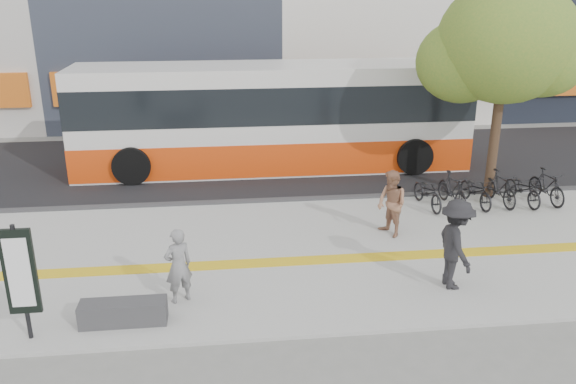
{
  "coord_description": "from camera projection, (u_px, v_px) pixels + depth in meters",
  "views": [
    {
      "loc": [
        -0.64,
        -11.01,
        6.09
      ],
      "look_at": [
        0.86,
        2.0,
        1.42
      ],
      "focal_mm": 36.54,
      "sensor_mm": 36.0,
      "label": 1
    }
  ],
  "objects": [
    {
      "name": "curb",
      "position": [
        247.0,
        202.0,
        17.07
      ],
      "size": [
        40.0,
        0.25,
        0.14
      ],
      "primitive_type": "cube",
      "color": "#313134",
      "rests_on": "ground"
    },
    {
      "name": "tactile_strip",
      "position": [
        256.0,
        263.0,
        13.32
      ],
      "size": [
        40.0,
        0.45,
        0.01
      ],
      "primitive_type": "cube",
      "color": "gold",
      "rests_on": "sidewalk"
    },
    {
      "name": "pedestrian_dark",
      "position": [
        456.0,
        244.0,
        12.01
      ],
      "size": [
        0.74,
        1.26,
        1.93
      ],
      "primitive_type": "imported",
      "rotation": [
        0.0,
        0.0,
        1.59
      ],
      "color": "black",
      "rests_on": "sidewalk"
    },
    {
      "name": "bus",
      "position": [
        273.0,
        120.0,
        19.91
      ],
      "size": [
        13.17,
        3.12,
        3.51
      ],
      "color": "silver",
      "rests_on": "street"
    },
    {
      "name": "street_tree",
      "position": [
        503.0,
        44.0,
        16.18
      ],
      "size": [
        4.4,
        3.8,
        6.31
      ],
      "color": "#362218",
      "rests_on": "sidewalk"
    },
    {
      "name": "pedestrian_tan",
      "position": [
        392.0,
        204.0,
        14.55
      ],
      "size": [
        0.91,
        1.0,
        1.69
      ],
      "primitive_type": "imported",
      "rotation": [
        0.0,
        0.0,
        -1.17
      ],
      "color": "#97684D",
      "rests_on": "sidewalk"
    },
    {
      "name": "sidewalk",
      "position": [
        254.0,
        255.0,
        13.8
      ],
      "size": [
        40.0,
        7.0,
        0.08
      ],
      "primitive_type": "cube",
      "color": "gray",
      "rests_on": "ground"
    },
    {
      "name": "signboard",
      "position": [
        20.0,
        274.0,
        10.09
      ],
      "size": [
        0.55,
        0.1,
        2.2
      ],
      "color": "black",
      "rests_on": "sidewalk"
    },
    {
      "name": "bicycle_row",
      "position": [
        487.0,
        189.0,
        16.71
      ],
      "size": [
        4.26,
        1.74,
        0.98
      ],
      "color": "black",
      "rests_on": "sidewalk"
    },
    {
      "name": "bench",
      "position": [
        123.0,
        312.0,
        10.91
      ],
      "size": [
        1.6,
        0.45,
        0.45
      ],
      "primitive_type": "cube",
      "color": "#313134",
      "rests_on": "sidewalk"
    },
    {
      "name": "street",
      "position": [
        242.0,
        164.0,
        20.83
      ],
      "size": [
        40.0,
        8.0,
        0.06
      ],
      "primitive_type": "cube",
      "color": "black",
      "rests_on": "ground"
    },
    {
      "name": "seated_woman",
      "position": [
        178.0,
        266.0,
        11.5
      ],
      "size": [
        0.68,
        0.59,
        1.56
      ],
      "primitive_type": "imported",
      "rotation": [
        0.0,
        0.0,
        3.62
      ],
      "color": "black",
      "rests_on": "sidewalk"
    },
    {
      "name": "ground",
      "position": [
        259.0,
        288.0,
        12.41
      ],
      "size": [
        120.0,
        120.0,
        0.0
      ],
      "primitive_type": "plane",
      "color": "slate",
      "rests_on": "ground"
    }
  ]
}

